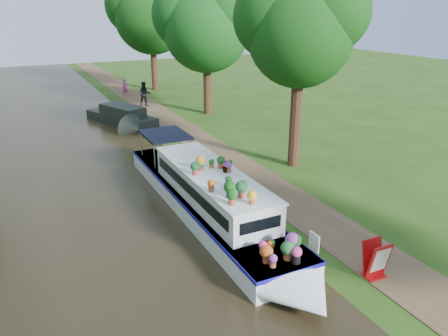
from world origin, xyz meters
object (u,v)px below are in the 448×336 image
second_boat (123,116)px  sandwich_board (376,261)px  pedestrian_pink (125,88)px  pedestrian_dark (145,94)px  plant_boat (212,198)px

second_boat → sandwich_board: (2.29, -20.73, 0.03)m
second_boat → pedestrian_pink: (2.48, 9.19, 0.28)m
second_boat → pedestrian_pink: bearing=52.8°
sandwich_board → second_boat: bearing=97.3°
pedestrian_dark → sandwich_board: bearing=-86.1°
plant_boat → second_boat: bearing=88.5°
sandwich_board → pedestrian_dark: (0.56, 25.19, 0.46)m
pedestrian_pink → pedestrian_dark: bearing=-107.7°
pedestrian_pink → pedestrian_dark: 4.76m
second_boat → sandwich_board: bearing=-105.8°
pedestrian_dark → pedestrian_pink: bearing=99.8°
plant_boat → pedestrian_pink: bearing=83.3°
plant_boat → second_boat: (0.41, 15.26, -0.35)m
second_boat → pedestrian_dark: pedestrian_dark is taller
pedestrian_pink → sandwich_board: bearing=-112.7°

